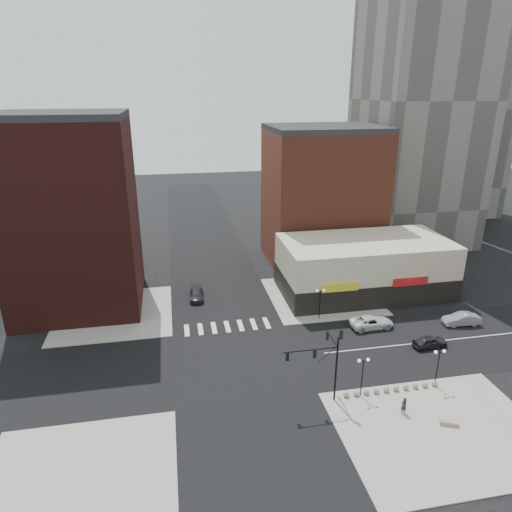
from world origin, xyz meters
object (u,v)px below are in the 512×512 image
object	(u,v)px
pedestrian	(404,405)
traffic_signal	(326,356)
street_lamp_se_a	(363,368)
dark_sedan_east	(430,342)
street_lamp_ne	(320,296)
white_suv	(372,322)
silver_sedan	(461,319)
street_lamp_se_b	(439,359)
dark_sedan_north	(197,294)
stone_bench	(449,423)

from	to	relation	value
pedestrian	traffic_signal	bearing A→B (deg)	-34.56
street_lamp_se_a	dark_sedan_east	size ratio (longest dim) A/B	1.02
street_lamp_ne	dark_sedan_east	bearing A→B (deg)	-40.45
white_suv	dark_sedan_east	xyz separation A→B (m)	(4.76, -5.61, -0.07)
white_suv	silver_sedan	xyz separation A→B (m)	(11.58, -1.46, 0.01)
white_suv	street_lamp_se_b	bearing A→B (deg)	-177.05
street_lamp_se_b	white_suv	bearing A→B (deg)	95.54
street_lamp_se_a	silver_sedan	distance (m)	21.63
white_suv	silver_sedan	world-z (taller)	silver_sedan
dark_sedan_east	silver_sedan	world-z (taller)	silver_sedan
white_suv	dark_sedan_north	size ratio (longest dim) A/B	1.16
traffic_signal	white_suv	world-z (taller)	traffic_signal
traffic_signal	silver_sedan	distance (m)	25.05
traffic_signal	white_suv	distance (m)	16.85
street_lamp_se_b	dark_sedan_east	size ratio (longest dim) A/B	1.02
pedestrian	stone_bench	distance (m)	4.00
street_lamp_se_b	pedestrian	size ratio (longest dim) A/B	2.45
stone_bench	white_suv	bearing A→B (deg)	110.80
traffic_signal	stone_bench	xyz separation A→B (m)	(9.86, -5.62, -4.64)
street_lamp_ne	white_suv	size ratio (longest dim) A/B	0.76
white_suv	stone_bench	distance (m)	18.09
stone_bench	dark_sedan_north	bearing A→B (deg)	146.78
silver_sedan	stone_bench	xyz separation A→B (m)	(-12.26, -16.61, -0.45)
traffic_signal	pedestrian	size ratio (longest dim) A/B	4.58
dark_sedan_north	pedestrian	xyz separation A→B (m)	(17.21, -28.31, 0.28)
stone_bench	street_lamp_se_b	bearing A→B (deg)	93.65
traffic_signal	stone_bench	world-z (taller)	traffic_signal
silver_sedan	dark_sedan_north	distance (m)	35.57
white_suv	silver_sedan	bearing A→B (deg)	-99.78
traffic_signal	pedestrian	world-z (taller)	traffic_signal
traffic_signal	pedestrian	distance (m)	8.42
dark_sedan_east	stone_bench	bearing A→B (deg)	151.27
traffic_signal	street_lamp_se_b	bearing A→B (deg)	-0.82
street_lamp_se_b	stone_bench	distance (m)	6.49
street_lamp_se_a	white_suv	bearing A→B (deg)	61.78
white_suv	dark_sedan_east	bearing A→B (deg)	-142.27
traffic_signal	dark_sedan_north	world-z (taller)	traffic_signal
white_suv	pedestrian	xyz separation A→B (m)	(-3.93, -15.83, 0.20)
street_lamp_se_a	stone_bench	xyz separation A→B (m)	(6.09, -5.45, -2.96)
traffic_signal	dark_sedan_north	xyz separation A→B (m)	(-10.61, 24.94, -4.28)
dark_sedan_north	pedestrian	distance (m)	33.13
street_lamp_se_b	stone_bench	world-z (taller)	street_lamp_se_b
street_lamp_ne	dark_sedan_north	xyz separation A→B (m)	(-15.37, 9.11, -2.61)
street_lamp_se_b	dark_sedan_north	size ratio (longest dim) A/B	0.88
street_lamp_se_a	street_lamp_se_b	bearing A→B (deg)	0.00
white_suv	dark_sedan_north	bearing A→B (deg)	56.86
traffic_signal	street_lamp_ne	world-z (taller)	traffic_signal
street_lamp_se_b	dark_sedan_north	xyz separation A→B (m)	(-22.37, 25.11, -2.61)
white_suv	dark_sedan_east	world-z (taller)	white_suv
dark_sedan_east	dark_sedan_north	world-z (taller)	dark_sedan_east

